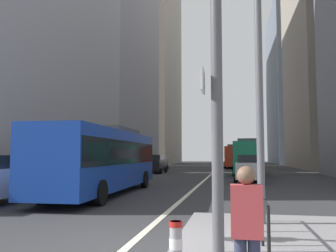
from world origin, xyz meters
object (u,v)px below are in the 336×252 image
Objects in this scene: city_bus_blue_oncoming at (104,157)px; traffic_signal_gantry at (118,49)px; bollard_right at (176,247)px; city_bus_red_distant at (234,155)px; car_receding_far at (249,168)px; car_oncoming_mid at (155,164)px; car_receding_near at (239,160)px; car_oncoming_far at (157,163)px; pedestrian_walking at (247,228)px; street_lamp_post at (258,34)px; city_bus_red_receding at (247,156)px.

traffic_signal_gantry is at bearing -68.18° from city_bus_blue_oncoming.
city_bus_red_distant is at bearing 89.00° from bollard_right.
car_receding_far reaches higher than bollard_right.
car_oncoming_mid is 0.99× the size of car_receding_far.
city_bus_blue_oncoming is at bearing 111.82° from traffic_signal_gantry.
car_oncoming_far is at bearing -115.04° from car_receding_near.
city_bus_red_distant reaches higher than bollard_right.
pedestrian_walking is (0.99, -0.77, 0.46)m from bollard_right.
city_bus_blue_oncoming is at bearing 117.42° from pedestrian_walking.
car_receding_near is 1.03× the size of car_oncoming_far.
city_bus_red_distant reaches higher than car_receding_far.
car_receding_near is 59.67m from pedestrian_walking.
car_receding_far is (0.21, -38.11, -0.00)m from car_receding_near.
car_receding_near is 54.42m from street_lamp_post.
city_bus_blue_oncoming is 1.99× the size of traffic_signal_gantry.
pedestrian_walking is at bearing -43.80° from traffic_signal_gantry.
car_oncoming_mid reaches higher than bollard_right.
city_bus_red_receding is 6.92× the size of pedestrian_walking.
car_receding_near is at bearing 85.14° from city_bus_red_distant.
car_oncoming_mid is (-9.59, 1.42, -0.85)m from city_bus_red_receding.
car_oncoming_far is at bearing 100.89° from traffic_signal_gantry.
street_lamp_post is (0.70, -44.63, 3.45)m from city_bus_red_distant.
city_bus_red_distant is 1.39× the size of street_lamp_post.
car_receding_far is at bearing 80.25° from traffic_signal_gantry.
city_bus_blue_oncoming is at bearing -129.42° from car_receding_far.
city_bus_red_receding is 2.55× the size of car_receding_far.
city_bus_blue_oncoming is 14.16× the size of bollard_right.
car_receding_near is 58.92m from bollard_right.
city_bus_red_receding is 1.93× the size of traffic_signal_gantry.
pedestrian_walking is at bearing -95.94° from street_lamp_post.
city_bus_blue_oncoming is 13.06m from bollard_right.
pedestrian_walking is (-0.68, -59.66, 0.09)m from car_receding_near.
pedestrian_walking is at bearing -92.37° from car_receding_far.
car_oncoming_far is at bearing 147.87° from city_bus_red_receding.
city_bus_blue_oncoming reaches higher than car_receding_near.
car_receding_far is (9.33, -11.53, 0.00)m from car_oncoming_mid.
car_oncoming_far reaches higher than pedestrian_walking.
city_bus_blue_oncoming is 1.07× the size of city_bus_red_distant.
car_receding_near is 38.11m from car_receding_far.
city_bus_red_distant is 13.19× the size of bollard_right.
city_bus_red_receding is 10.15m from car_receding_far.
car_receding_far is at bearing -51.00° from car_oncoming_mid.
city_bus_blue_oncoming and city_bus_red_distant have the same top height.
city_bus_red_distant is at bearing 52.10° from car_oncoming_far.
street_lamp_post is (7.07, -7.13, 3.45)m from city_bus_blue_oncoming.
car_receding_far is 19.76m from traffic_signal_gantry.
city_bus_blue_oncoming is at bearing -98.68° from car_receding_near.
bollard_right is (-1.88, -20.78, -0.37)m from car_receding_far.
city_bus_red_distant is 44.77m from street_lamp_post.
traffic_signal_gantry is (-3.31, -19.23, 3.11)m from car_receding_far.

